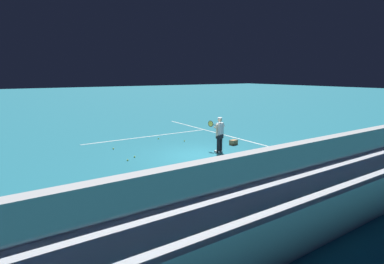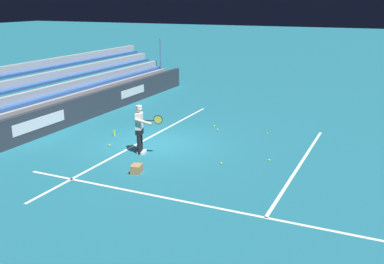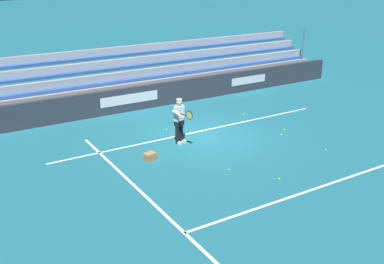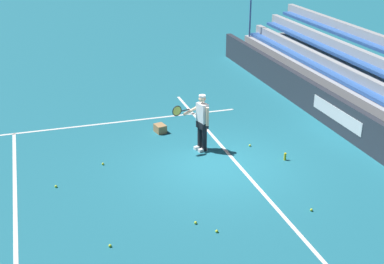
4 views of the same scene
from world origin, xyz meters
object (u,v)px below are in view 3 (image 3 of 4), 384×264
object	(u,v)px
tennis_ball_far_right	(281,135)
tennis_ball_by_box	(166,129)
ball_box_cardboard	(150,156)
tennis_player	(180,120)
tennis_ball_midcourt	(244,114)
tennis_ball_on_baseline	(279,179)
tennis_ball_stray_back	(229,170)
tennis_ball_near_player	(326,150)
water_bottle	(184,119)
tennis_ball_far_left	(284,130)

from	to	relation	value
tennis_ball_far_right	tennis_ball_by_box	distance (m)	4.60
ball_box_cardboard	tennis_ball_by_box	world-z (taller)	ball_box_cardboard
tennis_player	tennis_ball_midcourt	bearing A→B (deg)	-161.06
tennis_player	tennis_ball_by_box	bearing A→B (deg)	-98.46
tennis_player	tennis_ball_on_baseline	xyz separation A→B (m)	(-1.10, 4.31, -0.86)
tennis_ball_midcourt	tennis_ball_stray_back	size ratio (longest dim) A/B	1.00
tennis_ball_by_box	tennis_ball_midcourt	world-z (taller)	same
tennis_ball_near_player	tennis_ball_far_right	distance (m)	2.04
tennis_player	tennis_ball_on_baseline	size ratio (longest dim) A/B	25.98
water_bottle	tennis_player	bearing A→B (deg)	55.95
tennis_ball_near_player	tennis_ball_on_baseline	world-z (taller)	same
tennis_ball_midcourt	water_bottle	size ratio (longest dim) A/B	0.30
tennis_player	ball_box_cardboard	world-z (taller)	tennis_player
ball_box_cardboard	tennis_ball_midcourt	world-z (taller)	ball_box_cardboard
tennis_ball_far_right	tennis_ball_by_box	bearing A→B (deg)	-38.65
tennis_player	tennis_ball_far_right	world-z (taller)	tennis_player
ball_box_cardboard	tennis_ball_far_right	bearing A→B (deg)	174.18
tennis_ball_near_player	tennis_ball_far_left	xyz separation A→B (m)	(-0.16, -2.36, 0.00)
tennis_ball_on_baseline	tennis_ball_midcourt	bearing A→B (deg)	-117.71
tennis_ball_on_baseline	ball_box_cardboard	bearing A→B (deg)	-51.56
tennis_ball_near_player	tennis_player	bearing A→B (deg)	-39.58
tennis_ball_by_box	tennis_ball_on_baseline	xyz separation A→B (m)	(-0.88, 5.79, 0.00)
ball_box_cardboard	tennis_ball_far_left	bearing A→B (deg)	177.93
ball_box_cardboard	tennis_ball_stray_back	world-z (taller)	ball_box_cardboard
water_bottle	tennis_ball_far_left	bearing A→B (deg)	132.86
tennis_ball_midcourt	ball_box_cardboard	bearing A→B (deg)	21.28
tennis_ball_by_box	tennis_ball_on_baseline	distance (m)	5.86
ball_box_cardboard	tennis_ball_far_right	xyz separation A→B (m)	(-5.47, 0.56, -0.10)
tennis_ball_stray_back	tennis_ball_by_box	bearing A→B (deg)	-90.88
ball_box_cardboard	tennis_ball_by_box	xyz separation A→B (m)	(-1.88, -2.31, -0.10)
tennis_ball_by_box	tennis_ball_midcourt	size ratio (longest dim) A/B	1.00
tennis_ball_far_left	tennis_ball_midcourt	bearing A→B (deg)	-85.78
tennis_ball_midcourt	tennis_ball_stray_back	xyz separation A→B (m)	(3.95, 4.36, 0.00)
ball_box_cardboard	tennis_ball_by_box	size ratio (longest dim) A/B	6.06
tennis_ball_midcourt	tennis_ball_on_baseline	size ratio (longest dim) A/B	1.00
tennis_ball_midcourt	water_bottle	world-z (taller)	water_bottle
tennis_ball_by_box	tennis_ball_stray_back	xyz separation A→B (m)	(0.07, 4.43, 0.00)
tennis_ball_far_left	tennis_ball_near_player	bearing A→B (deg)	86.12
tennis_ball_stray_back	tennis_ball_on_baseline	bearing A→B (deg)	124.88
tennis_ball_midcourt	tennis_ball_stray_back	distance (m)	5.89
ball_box_cardboard	tennis_ball_far_left	xyz separation A→B (m)	(-5.95, 0.21, -0.10)
ball_box_cardboard	tennis_ball_on_baseline	distance (m)	4.44
tennis_ball_near_player	water_bottle	bearing A→B (deg)	-63.48
tennis_ball_stray_back	tennis_ball_near_player	bearing A→B (deg)	173.52
tennis_ball_near_player	tennis_ball_by_box	bearing A→B (deg)	-51.38
tennis_ball_on_baseline	tennis_ball_by_box	bearing A→B (deg)	-81.39
tennis_player	water_bottle	size ratio (longest dim) A/B	7.80
tennis_ball_stray_back	ball_box_cardboard	bearing A→B (deg)	-49.45
tennis_ball_by_box	tennis_ball_midcourt	bearing A→B (deg)	178.96
tennis_player	water_bottle	distance (m)	2.61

